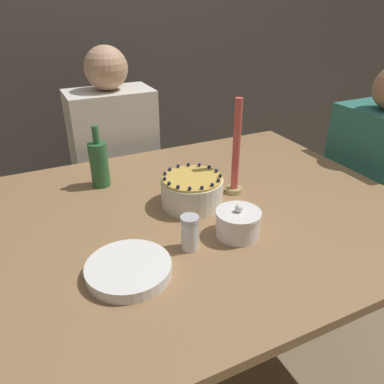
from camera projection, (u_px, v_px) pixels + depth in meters
ground_plane at (205, 351)px, 1.62m from camera, size 12.00×12.00×0.00m
wall_behind at (95, 7)px, 2.12m from camera, size 8.00×0.05×2.60m
dining_table at (208, 231)px, 1.32m from camera, size 1.35×1.14×0.72m
cake at (192, 191)px, 1.27m from camera, size 0.21×0.21×0.12m
sugar_bowl at (238, 223)px, 1.11m from camera, size 0.14×0.14×0.10m
sugar_shaker at (190, 232)px, 1.05m from camera, size 0.05×0.05×0.10m
plate_stack at (129, 269)px, 0.96m from camera, size 0.22×0.22×0.03m
candle at (236, 155)px, 1.31m from camera, size 0.06×0.06×0.35m
bottle at (99, 163)px, 1.38m from camera, size 0.07×0.07×0.23m
person_man_blue_shirt at (118, 181)px, 1.95m from camera, size 0.40×0.34×1.17m
person_woman_floral at (366, 206)px, 1.77m from camera, size 0.34×0.40×1.12m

